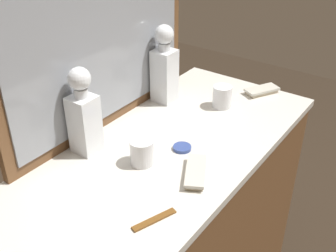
# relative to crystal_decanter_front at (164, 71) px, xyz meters

# --- Properties ---
(dresser) EXTENTS (1.27, 0.59, 0.91)m
(dresser) POSITION_rel_crystal_decanter_front_xyz_m (-0.27, -0.21, -0.58)
(dresser) COLOR brown
(dresser) RESTS_ON ground_plane
(dresser_mirror) EXTENTS (0.90, 0.03, 0.70)m
(dresser_mirror) POSITION_rel_crystal_decanter_front_xyz_m (-0.27, 0.07, 0.22)
(dresser_mirror) COLOR brown
(dresser_mirror) RESTS_ON dresser
(crystal_decanter_front) EXTENTS (0.08, 0.08, 0.32)m
(crystal_decanter_front) POSITION_rel_crystal_decanter_front_xyz_m (0.00, 0.00, 0.00)
(crystal_decanter_front) COLOR white
(crystal_decanter_front) RESTS_ON dresser
(crystal_decanter_rear) EXTENTS (0.08, 0.08, 0.30)m
(crystal_decanter_rear) POSITION_rel_crystal_decanter_front_xyz_m (-0.45, -0.00, -0.01)
(crystal_decanter_rear) COLOR white
(crystal_decanter_rear) RESTS_ON dresser
(crystal_tumbler_left) EXTENTS (0.08, 0.08, 0.09)m
(crystal_tumbler_left) POSITION_rel_crystal_decanter_front_xyz_m (0.09, -0.22, -0.09)
(crystal_tumbler_left) COLOR white
(crystal_tumbler_left) RESTS_ON dresser
(crystal_tumbler_far_right) EXTENTS (0.08, 0.08, 0.09)m
(crystal_tumbler_far_right) POSITION_rel_crystal_decanter_front_xyz_m (-0.40, -0.20, -0.09)
(crystal_tumbler_far_right) COLOR white
(crystal_tumbler_far_right) RESTS_ON dresser
(silver_brush_front) EXTENTS (0.17, 0.13, 0.02)m
(silver_brush_front) POSITION_rel_crystal_decanter_front_xyz_m (-0.36, -0.38, -0.12)
(silver_brush_front) COLOR #B7A88C
(silver_brush_front) RESTS_ON dresser
(silver_brush_far_left) EXTENTS (0.16, 0.13, 0.02)m
(silver_brush_far_left) POSITION_rel_crystal_decanter_front_xyz_m (0.29, -0.30, -0.12)
(silver_brush_far_left) COLOR #B7A88C
(silver_brush_far_left) RESTS_ON dresser
(porcelain_dish) EXTENTS (0.06, 0.06, 0.01)m
(porcelain_dish) POSITION_rel_crystal_decanter_front_xyz_m (-0.26, -0.26, -0.12)
(porcelain_dish) COLOR #33478C
(porcelain_dish) RESTS_ON dresser
(tortoiseshell_comb) EXTENTS (0.13, 0.06, 0.01)m
(tortoiseshell_comb) POSITION_rel_crystal_decanter_front_xyz_m (-0.59, -0.39, -0.13)
(tortoiseshell_comb) COLOR brown
(tortoiseshell_comb) RESTS_ON dresser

